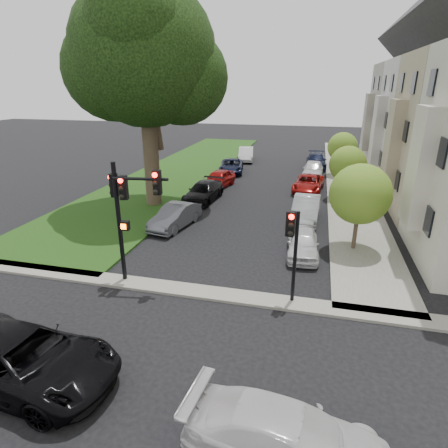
% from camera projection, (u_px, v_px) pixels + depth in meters
% --- Properties ---
extents(ground, '(140.00, 140.00, 0.00)m').
position_uv_depth(ground, '(191.00, 322.00, 13.64)').
color(ground, black).
rests_on(ground, ground).
extents(grass_strip, '(8.00, 44.00, 0.12)m').
position_uv_depth(grass_strip, '(182.00, 170.00, 37.45)').
color(grass_strip, '#1F3D14').
rests_on(grass_strip, ground).
extents(sidewalk_right, '(3.50, 44.00, 0.12)m').
position_uv_depth(sidewalk_right, '(346.00, 179.00, 33.92)').
color(sidewalk_right, slate).
rests_on(sidewalk_right, ground).
extents(sidewalk_cross, '(60.00, 1.00, 0.12)m').
position_uv_depth(sidewalk_cross, '(207.00, 293.00, 15.44)').
color(sidewalk_cross, slate).
rests_on(sidewalk_cross, ground).
extents(house_c, '(7.70, 7.55, 15.97)m').
position_uv_depth(house_c, '(433.00, 100.00, 29.31)').
color(house_c, '#A5968D').
rests_on(house_c, ground).
extents(house_d, '(7.70, 7.55, 15.97)m').
position_uv_depth(house_d, '(412.00, 97.00, 36.12)').
color(house_d, '#A69A88').
rests_on(house_d, ground).
extents(eucalyptus, '(10.22, 9.27, 14.48)m').
position_uv_depth(eucalyptus, '(143.00, 54.00, 23.36)').
color(eucalyptus, '#432F22').
rests_on(eucalyptus, ground).
extents(small_tree_a, '(3.03, 3.03, 4.54)m').
position_uv_depth(small_tree_a, '(360.00, 194.00, 18.51)').
color(small_tree_a, '#432F22').
rests_on(small_tree_a, ground).
extents(small_tree_b, '(2.66, 2.66, 3.99)m').
position_uv_depth(small_tree_b, '(348.00, 164.00, 27.17)').
color(small_tree_b, '#432F22').
rests_on(small_tree_b, ground).
extents(small_tree_c, '(2.70, 2.70, 4.05)m').
position_uv_depth(small_tree_c, '(343.00, 147.00, 34.23)').
color(small_tree_c, '#432F22').
rests_on(small_tree_c, ground).
extents(traffic_signal_main, '(2.58, 0.68, 5.28)m').
position_uv_depth(traffic_signal_main, '(127.00, 202.00, 15.15)').
color(traffic_signal_main, black).
rests_on(traffic_signal_main, ground).
extents(traffic_signal_secondary, '(0.51, 0.41, 3.82)m').
position_uv_depth(traffic_signal_secondary, '(293.00, 241.00, 13.95)').
color(traffic_signal_secondary, black).
rests_on(traffic_signal_secondary, ground).
extents(car_cross_near, '(5.89, 3.06, 1.59)m').
position_uv_depth(car_cross_near, '(22.00, 359.00, 10.67)').
color(car_cross_near, black).
rests_on(car_cross_near, ground).
extents(car_cross_far, '(5.05, 2.51, 1.41)m').
position_uv_depth(car_cross_far, '(289.00, 440.00, 8.34)').
color(car_cross_far, silver).
rests_on(car_cross_far, ground).
extents(car_parked_0, '(1.75, 3.88, 1.29)m').
position_uv_depth(car_parked_0, '(303.00, 243.00, 18.79)').
color(car_parked_0, silver).
rests_on(car_parked_0, ground).
extents(car_parked_1, '(1.79, 4.65, 1.51)m').
position_uv_depth(car_parked_1, '(306.00, 209.00, 23.57)').
color(car_parked_1, '#999BA0').
rests_on(car_parked_1, ground).
extents(car_parked_2, '(2.60, 4.86, 1.30)m').
position_uv_depth(car_parked_2, '(308.00, 183.00, 30.01)').
color(car_parked_2, maroon).
rests_on(car_parked_2, ground).
extents(car_parked_3, '(1.89, 4.48, 1.51)m').
position_uv_depth(car_parked_3, '(313.00, 169.00, 34.44)').
color(car_parked_3, silver).
rests_on(car_parked_3, ground).
extents(car_parked_4, '(2.11, 4.94, 1.42)m').
position_uv_depth(car_parked_4, '(316.00, 161.00, 38.50)').
color(car_parked_4, black).
rests_on(car_parked_4, ground).
extents(car_parked_5, '(2.19, 4.37, 1.38)m').
position_uv_depth(car_parked_5, '(175.00, 216.00, 22.43)').
color(car_parked_5, '#3F4247').
rests_on(car_parked_5, ground).
extents(car_parked_6, '(2.31, 4.90, 1.38)m').
position_uv_depth(car_parked_6, '(203.00, 192.00, 27.53)').
color(car_parked_6, black).
rests_on(car_parked_6, ground).
extents(car_parked_7, '(2.39, 4.45, 1.44)m').
position_uv_depth(car_parked_7, '(218.00, 179.00, 31.13)').
color(car_parked_7, maroon).
rests_on(car_parked_7, ground).
extents(car_parked_8, '(2.89, 4.99, 1.31)m').
position_uv_depth(car_parked_8, '(231.00, 166.00, 36.26)').
color(car_parked_8, black).
rests_on(car_parked_8, ground).
extents(car_parked_9, '(2.26, 4.70, 1.49)m').
position_uv_depth(car_parked_9, '(246.00, 154.00, 41.93)').
color(car_parked_9, silver).
rests_on(car_parked_9, ground).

